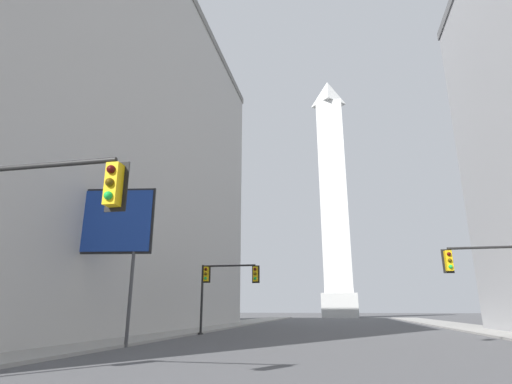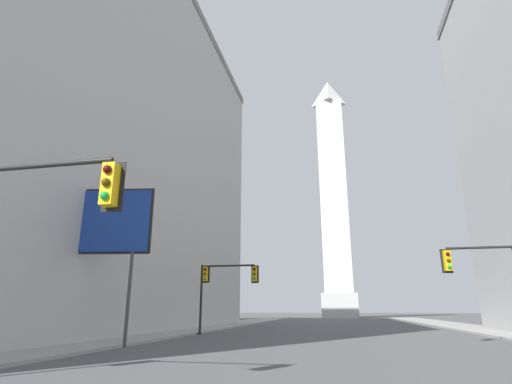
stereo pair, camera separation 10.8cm
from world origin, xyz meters
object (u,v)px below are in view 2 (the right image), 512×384
object	(u,v)px
obelisk	(334,195)
traffic_light_mid_left	(221,281)
traffic_light_mid_right	(498,269)
billboard_sign	(100,224)

from	to	relation	value
obelisk	traffic_light_mid_left	size ratio (longest dim) A/B	11.32
obelisk	traffic_light_mid_right	xyz separation A→B (m)	(8.86, -69.20, -24.00)
obelisk	traffic_light_mid_left	distance (m)	67.83
traffic_light_mid_right	billboard_sign	bearing A→B (deg)	-167.34
traffic_light_mid_right	billboard_sign	world-z (taller)	billboard_sign
traffic_light_mid_right	traffic_light_mid_left	distance (m)	18.45
traffic_light_mid_left	billboard_sign	world-z (taller)	billboard_sign
traffic_light_mid_left	obelisk	bearing A→B (deg)	82.32
obelisk	billboard_sign	size ratio (longest dim) A/B	7.07
traffic_light_mid_left	billboard_sign	distance (m)	11.83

